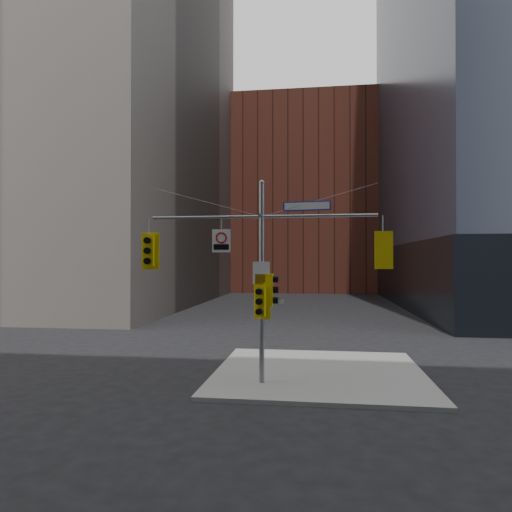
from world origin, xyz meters
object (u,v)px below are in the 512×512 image
(signal_assembly, at_px, (262,261))
(traffic_light_pole_side, at_px, (271,290))
(traffic_light_west_arm, at_px, (149,251))
(traffic_light_east_arm, at_px, (383,250))
(regulatory_sign_arm, at_px, (221,240))
(traffic_light_pole_front, at_px, (261,301))
(street_sign_blade, at_px, (307,206))

(signal_assembly, height_order, traffic_light_pole_side, signal_assembly)
(signal_assembly, bearing_deg, traffic_light_pole_side, 0.95)
(traffic_light_west_arm, xyz_separation_m, traffic_light_east_arm, (8.32, -0.01, 0.00))
(signal_assembly, height_order, regulatory_sign_arm, signal_assembly)
(traffic_light_west_arm, relative_size, traffic_light_pole_side, 1.23)
(signal_assembly, relative_size, traffic_light_pole_side, 7.14)
(traffic_light_east_arm, xyz_separation_m, traffic_light_pole_front, (-4.16, -0.27, -1.76))
(traffic_light_west_arm, height_order, traffic_light_pole_front, traffic_light_west_arm)
(traffic_light_east_arm, bearing_deg, signal_assembly, -2.04)
(signal_assembly, relative_size, regulatory_sign_arm, 9.72)
(signal_assembly, bearing_deg, traffic_light_pole_front, -89.75)
(street_sign_blade, distance_m, regulatory_sign_arm, 3.25)
(regulatory_sign_arm, bearing_deg, traffic_light_east_arm, -3.00)
(traffic_light_pole_side, xyz_separation_m, traffic_light_pole_front, (-0.33, -0.27, -0.38))
(traffic_light_west_arm, relative_size, traffic_light_pole_front, 1.08)
(regulatory_sign_arm, bearing_deg, street_sign_blade, -2.78)
(traffic_light_west_arm, bearing_deg, street_sign_blade, -4.41)
(signal_assembly, bearing_deg, regulatory_sign_arm, -179.20)
(regulatory_sign_arm, bearing_deg, signal_assembly, -2.42)
(traffic_light_pole_front, bearing_deg, regulatory_sign_arm, -178.70)
(traffic_light_pole_side, bearing_deg, traffic_light_east_arm, -88.11)
(signal_assembly, height_order, traffic_light_pole_front, signal_assembly)
(traffic_light_west_arm, distance_m, regulatory_sign_arm, 2.73)
(traffic_light_pole_front, bearing_deg, signal_assembly, 101.19)
(traffic_light_west_arm, bearing_deg, traffic_light_pole_front, -8.16)
(traffic_light_pole_side, bearing_deg, signal_assembly, 92.92)
(signal_assembly, distance_m, street_sign_blade, 2.50)
(traffic_light_east_arm, relative_size, street_sign_blade, 0.77)
(traffic_light_west_arm, distance_m, street_sign_blade, 5.94)
(traffic_light_east_arm, distance_m, regulatory_sign_arm, 5.63)
(signal_assembly, relative_size, street_sign_blade, 4.80)
(traffic_light_west_arm, height_order, traffic_light_pole_side, traffic_light_west_arm)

